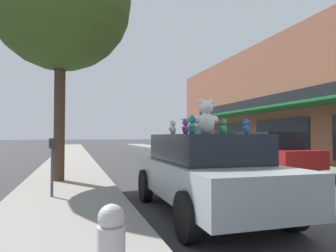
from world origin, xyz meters
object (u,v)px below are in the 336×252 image
object	(u,v)px
teddy_bear_giant	(206,117)
parked_car_far_center	(267,152)
plush_art_car	(204,171)
teddy_bear_teal	(192,125)
teddy_bear_blue	(246,127)
teddy_bear_cream	(173,128)
street_tree	(61,1)
teddy_bear_green	(224,127)
parking_meter	(52,159)
teddy_bear_purple	(185,127)
parked_car_far_right	(205,147)

from	to	relation	value
teddy_bear_giant	parked_car_far_center	size ratio (longest dim) A/B	0.16
plush_art_car	teddy_bear_giant	world-z (taller)	teddy_bear_giant
teddy_bear_teal	teddy_bear_blue	bearing A→B (deg)	61.87
teddy_bear_cream	street_tree	bearing A→B (deg)	-87.30
teddy_bear_blue	teddy_bear_cream	bearing A→B (deg)	-109.99
parked_car_far_center	plush_art_car	bearing A→B (deg)	-135.76
teddy_bear_green	parking_meter	distance (m)	3.76
teddy_bear_cream	street_tree	distance (m)	5.64
teddy_bear_giant	teddy_bear_green	xyz separation A→B (m)	(0.35, -0.06, -0.19)
plush_art_car	teddy_bear_green	bearing A→B (deg)	7.15
teddy_bear_giant	teddy_bear_cream	distance (m)	0.98
teddy_bear_teal	street_tree	xyz separation A→B (m)	(-2.53, 4.27, 3.88)
parking_meter	teddy_bear_purple	bearing A→B (deg)	-17.34
plush_art_car	teddy_bear_green	size ratio (longest dim) A/B	14.52
teddy_bear_purple	parking_meter	size ratio (longest dim) A/B	0.27
teddy_bear_purple	parked_car_far_center	size ratio (longest dim) A/B	0.08
plush_art_car	teddy_bear_purple	distance (m)	1.23
teddy_bear_teal	teddy_bear_cream	world-z (taller)	teddy_bear_teal
teddy_bear_blue	parked_car_far_center	xyz separation A→B (m)	(4.46, 5.61, -0.78)
teddy_bear_blue	teddy_bear_teal	size ratio (longest dim) A/B	0.69
teddy_bear_giant	teddy_bear_purple	distance (m)	0.79
teddy_bear_cream	parking_meter	xyz separation A→B (m)	(-2.53, 0.76, -0.69)
teddy_bear_blue	teddy_bear_teal	distance (m)	1.06
teddy_bear_blue	teddy_bear_teal	bearing A→B (deg)	-93.26
parked_car_far_center	parking_meter	distance (m)	8.17
teddy_bear_green	teddy_bear_purple	distance (m)	0.96
plush_art_car	parked_car_far_right	distance (m)	11.52
teddy_bear_blue	teddy_bear_green	bearing A→B (deg)	-134.85
teddy_bear_purple	street_tree	world-z (taller)	street_tree
teddy_bear_blue	teddy_bear_green	distance (m)	1.00
teddy_bear_green	teddy_bear_cream	bearing A→B (deg)	-84.81
teddy_bear_giant	parking_meter	distance (m)	3.47
street_tree	parked_car_far_right	bearing A→B (deg)	39.54
teddy_bear_blue	teddy_bear_purple	size ratio (longest dim) A/B	0.72
teddy_bear_green	teddy_bear_teal	bearing A→B (deg)	-24.00
teddy_bear_giant	street_tree	xyz separation A→B (m)	(-2.90, 4.09, 3.72)
parked_car_far_right	teddy_bear_green	bearing A→B (deg)	-112.65
teddy_bear_giant	teddy_bear_purple	size ratio (longest dim) A/B	2.03
parked_car_far_right	parking_meter	size ratio (longest dim) A/B	3.66
teddy_bear_giant	parked_car_far_center	distance (m)	6.62
street_tree	parking_meter	distance (m)	5.21
teddy_bear_blue	parked_car_far_right	bearing A→B (deg)	-149.81
teddy_bear_green	teddy_bear_cream	size ratio (longest dim) A/B	0.97
street_tree	teddy_bear_giant	bearing A→B (deg)	-54.59
street_tree	teddy_bear_purple	bearing A→B (deg)	-50.33
teddy_bear_giant	teddy_bear_teal	xyz separation A→B (m)	(-0.38, -0.19, -0.16)
teddy_bear_green	street_tree	bearing A→B (deg)	-85.75
teddy_bear_giant	teddy_bear_blue	world-z (taller)	teddy_bear_giant
parking_meter	teddy_bear_green	bearing A→B (deg)	-27.29
teddy_bear_teal	parked_car_far_center	size ratio (longest dim) A/B	0.08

